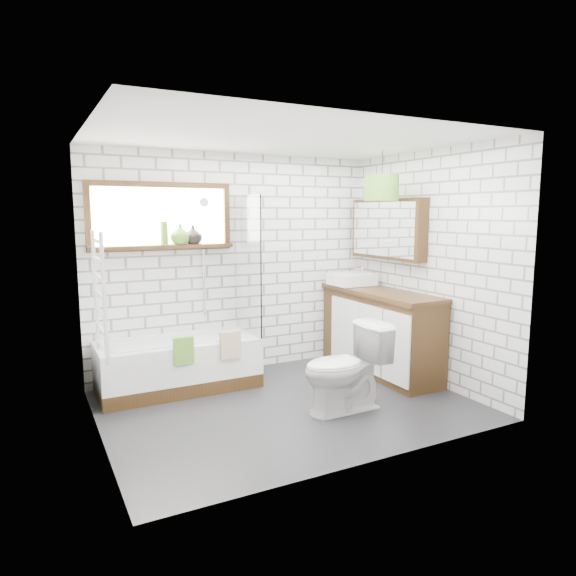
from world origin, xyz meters
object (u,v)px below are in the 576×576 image
bathtub (179,364)px  pendant (382,188)px  toilet (345,368)px  basin (352,279)px  vanity (380,331)px

bathtub → pendant: 2.86m
toilet → bathtub: bearing=-137.2°
bathtub → basin: size_ratio=3.40×
vanity → basin: 0.75m
bathtub → vanity: (2.23, -0.50, 0.22)m
bathtub → toilet: size_ratio=1.98×
bathtub → vanity: 2.29m
pendant → bathtub: bearing=163.2°
basin → pendant: size_ratio=1.30×
bathtub → toilet: (1.21, -1.31, 0.15)m
basin → toilet: basin is taller
vanity → bathtub: bearing=167.4°
bathtub → toilet: bearing=-47.1°
basin → vanity: bearing=-83.2°
bathtub → pendant: (2.10, -0.63, 1.84)m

